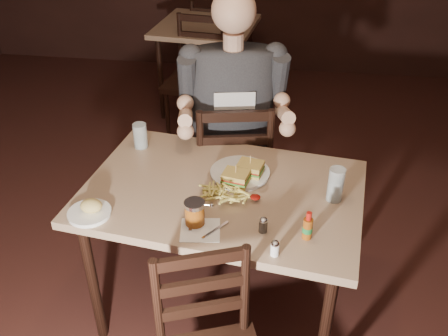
# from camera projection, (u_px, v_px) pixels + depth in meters

# --- Properties ---
(room_shell) EXTENTS (7.00, 7.00, 7.00)m
(room_shell) POSITION_uv_depth(u_px,v_px,m) (192.00, 67.00, 1.76)
(room_shell) COLOR black
(room_shell) RESTS_ON ground
(main_table) EXTENTS (1.32, 0.96, 0.77)m
(main_table) POSITION_uv_depth(u_px,v_px,m) (222.00, 203.00, 2.27)
(main_table) COLOR tan
(main_table) RESTS_ON ground
(bg_table) EXTENTS (0.88, 0.88, 0.77)m
(bg_table) POSITION_uv_depth(u_px,v_px,m) (206.00, 34.00, 4.27)
(bg_table) COLOR tan
(bg_table) RESTS_ON ground
(chair_far) EXTENTS (0.53, 0.56, 0.96)m
(chair_far) POSITION_uv_depth(u_px,v_px,m) (232.00, 169.00, 2.88)
(chair_far) COLOR black
(chair_far) RESTS_ON ground
(bg_chair_far) EXTENTS (0.49, 0.53, 0.94)m
(bg_chair_far) POSITION_uv_depth(u_px,v_px,m) (217.00, 37.00, 4.84)
(bg_chair_far) COLOR black
(bg_chair_far) RESTS_ON ground
(bg_chair_near) EXTENTS (0.49, 0.53, 0.95)m
(bg_chair_near) POSITION_uv_depth(u_px,v_px,m) (195.00, 82.00, 3.93)
(bg_chair_near) COLOR black
(bg_chair_near) RESTS_ON ground
(diner) EXTENTS (0.66, 0.56, 1.01)m
(diner) POSITION_uv_depth(u_px,v_px,m) (234.00, 90.00, 2.56)
(diner) COLOR #303336
(diner) RESTS_ON chair_far
(dinner_plate) EXTENTS (0.30, 0.30, 0.02)m
(dinner_plate) POSITION_uv_depth(u_px,v_px,m) (240.00, 174.00, 2.31)
(dinner_plate) COLOR white
(dinner_plate) RESTS_ON main_table
(sandwich_left) EXTENTS (0.13, 0.11, 0.10)m
(sandwich_left) POSITION_uv_depth(u_px,v_px,m) (236.00, 175.00, 2.21)
(sandwich_left) COLOR tan
(sandwich_left) RESTS_ON dinner_plate
(sandwich_right) EXTENTS (0.13, 0.11, 0.10)m
(sandwich_right) POSITION_uv_depth(u_px,v_px,m) (250.00, 165.00, 2.27)
(sandwich_right) COLOR tan
(sandwich_right) RESTS_ON dinner_plate
(fries_pile) EXTENTS (0.27, 0.21, 0.04)m
(fries_pile) POSITION_uv_depth(u_px,v_px,m) (225.00, 192.00, 2.15)
(fries_pile) COLOR #CABD57
(fries_pile) RESTS_ON dinner_plate
(ketchup_dollop) EXTENTS (0.05, 0.05, 0.01)m
(ketchup_dollop) POSITION_uv_depth(u_px,v_px,m) (255.00, 197.00, 2.14)
(ketchup_dollop) COLOR maroon
(ketchup_dollop) RESTS_ON dinner_plate
(glass_left) EXTENTS (0.08, 0.08, 0.13)m
(glass_left) POSITION_uv_depth(u_px,v_px,m) (140.00, 136.00, 2.50)
(glass_left) COLOR silver
(glass_left) RESTS_ON main_table
(glass_right) EXTENTS (0.08, 0.08, 0.16)m
(glass_right) POSITION_uv_depth(u_px,v_px,m) (336.00, 185.00, 2.12)
(glass_right) COLOR silver
(glass_right) RESTS_ON main_table
(hot_sauce) EXTENTS (0.04, 0.04, 0.12)m
(hot_sauce) POSITION_uv_depth(u_px,v_px,m) (308.00, 225.00, 1.92)
(hot_sauce) COLOR #87410F
(hot_sauce) RESTS_ON main_table
(salt_shaker) EXTENTS (0.04, 0.04, 0.06)m
(salt_shaker) POSITION_uv_depth(u_px,v_px,m) (275.00, 249.00, 1.85)
(salt_shaker) COLOR white
(salt_shaker) RESTS_ON main_table
(pepper_shaker) EXTENTS (0.04, 0.04, 0.06)m
(pepper_shaker) POSITION_uv_depth(u_px,v_px,m) (263.00, 225.00, 1.97)
(pepper_shaker) COLOR #38332D
(pepper_shaker) RESTS_ON main_table
(syrup_dispenser) EXTENTS (0.09, 0.09, 0.11)m
(syrup_dispenser) POSITION_uv_depth(u_px,v_px,m) (195.00, 213.00, 1.99)
(syrup_dispenser) COLOR #87410F
(syrup_dispenser) RESTS_ON main_table
(napkin) EXTENTS (0.18, 0.17, 0.00)m
(napkin) POSITION_uv_depth(u_px,v_px,m) (200.00, 230.00, 1.99)
(napkin) COLOR white
(napkin) RESTS_ON main_table
(knife) EXTENTS (0.05, 0.21, 0.00)m
(knife) POSITION_uv_depth(u_px,v_px,m) (191.00, 214.00, 2.06)
(knife) COLOR silver
(knife) RESTS_ON napkin
(fork) EXTENTS (0.09, 0.12, 0.00)m
(fork) POSITION_uv_depth(u_px,v_px,m) (215.00, 230.00, 1.98)
(fork) COLOR silver
(fork) RESTS_ON napkin
(side_plate) EXTENTS (0.20, 0.20, 0.01)m
(side_plate) POSITION_uv_depth(u_px,v_px,m) (90.00, 214.00, 2.07)
(side_plate) COLOR white
(side_plate) RESTS_ON main_table
(bread_roll) EXTENTS (0.10, 0.09, 0.05)m
(bread_roll) POSITION_uv_depth(u_px,v_px,m) (91.00, 206.00, 2.06)
(bread_roll) COLOR #D3B45D
(bread_roll) RESTS_ON side_plate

